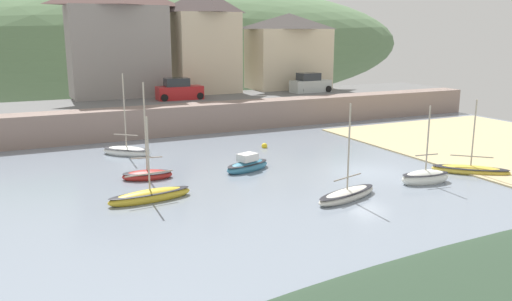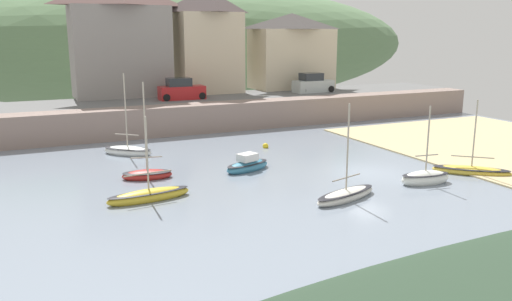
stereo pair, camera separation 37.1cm
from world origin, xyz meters
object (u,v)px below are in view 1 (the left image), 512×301
Objects in this scene: waterfront_building_left at (117,37)px; fishing_boat_green at (347,195)px; waterfront_building_centre at (204,40)px; sailboat_far_left at (127,151)px; sailboat_tall_mast at (470,170)px; parked_car_by_wall at (310,84)px; parked_car_near_slipway at (179,91)px; rowboat_small_beached at (425,178)px; mooring_buoy at (264,146)px; sailboat_white_hull at (247,165)px; dinghy_open_wooden at (150,196)px; waterfront_building_right at (289,51)px; sailboat_nearest_shore at (147,174)px.

waterfront_building_left is 30.60m from fishing_boat_green.
waterfront_building_left is at bearing 180.00° from waterfront_building_centre.
sailboat_far_left reaches higher than fishing_boat_green.
fishing_boat_green reaches higher than sailboat_tall_mast.
parked_car_near_slipway is at bearing 177.53° from parked_car_by_wall.
rowboat_small_beached is at bearing -3.80° from sailboat_far_left.
fishing_boat_green is 12.87m from mooring_buoy.
dinghy_open_wooden is (-6.96, -3.34, -0.05)m from sailboat_white_hull.
sailboat_tall_mast is at bearing 13.78° from rowboat_small_beached.
waterfront_building_centre reaches higher than parked_car_near_slipway.
sailboat_tall_mast reaches higher than parked_car_by_wall.
sailboat_far_left is (-11.09, -14.31, -7.30)m from waterfront_building_centre.
rowboat_small_beached reaches higher than dinghy_open_wooden.
waterfront_building_centre is 2.19× the size of sailboat_tall_mast.
sailboat_far_left is 19.87m from rowboat_small_beached.
waterfront_building_centre is 19.52m from sailboat_far_left.
sailboat_white_hull is at bearing -92.10° from parked_car_near_slipway.
waterfront_building_right is 1.88× the size of rowboat_small_beached.
waterfront_building_right reaches higher than sailboat_tall_mast.
sailboat_tall_mast is 13.57m from sailboat_white_hull.
waterfront_building_left is 1.87× the size of sailboat_nearest_shore.
rowboat_small_beached is (5.72, 0.54, 0.08)m from fishing_boat_green.
parked_car_near_slipway reaches higher than sailboat_white_hull.
sailboat_far_left is 12.36m from parked_car_near_slipway.
sailboat_white_hull is at bearing -124.31° from waterfront_building_right.
sailboat_white_hull is (-5.21, -21.70, -7.27)m from waterfront_building_centre.
rowboat_small_beached is (2.74, -28.57, -7.26)m from waterfront_building_centre.
parked_car_by_wall is at bearing 81.55° from rowboat_small_beached.
waterfront_building_left is 2.32× the size of sailboat_tall_mast.
waterfront_building_right is (18.11, -0.00, -1.46)m from waterfront_building_left.
parked_car_near_slipway is (6.93, 9.81, 2.93)m from sailboat_far_left.
dinghy_open_wooden is at bearing -91.19° from sailboat_nearest_shore.
parked_car_near_slipway is 9.41× the size of mooring_buoy.
sailboat_white_hull is (-14.81, -21.70, -6.11)m from waterfront_building_right.
waterfront_building_right is at bearing 126.95° from sailboat_tall_mast.
parked_car_by_wall is at bearing 125.77° from sailboat_tall_mast.
sailboat_nearest_shore is (-11.29, -20.92, -7.32)m from waterfront_building_centre.
waterfront_building_centre is at bearing 67.17° from fishing_boat_green.
sailboat_white_hull is at bearing 19.19° from dinghy_open_wooden.
sailboat_tall_mast is at bearing -55.43° from mooring_buoy.
waterfront_building_left reaches higher than waterfront_building_centre.
waterfront_building_centre is 7.53m from parked_car_near_slipway.
fishing_boat_green is 5.74m from rowboat_small_beached.
sailboat_tall_mast is at bearing -11.23° from fishing_boat_green.
waterfront_building_left is 22.44m from sailboat_nearest_shore.
waterfront_building_centre is 29.85m from sailboat_tall_mast.
sailboat_tall_mast is 23.99m from parked_car_by_wall.
waterfront_building_centre is 18.01m from mooring_buoy.
sailboat_nearest_shore is at bearing -112.06° from parked_car_near_slipway.
dinghy_open_wooden is (-21.77, -25.04, -6.17)m from waterfront_building_right.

